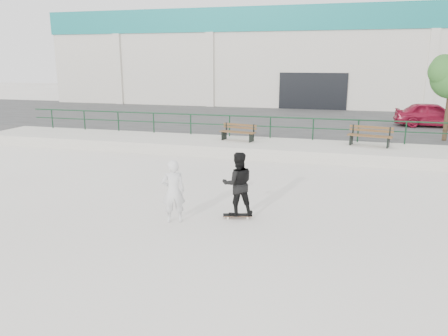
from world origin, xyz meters
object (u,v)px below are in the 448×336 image
(standing_skater, at_px, (238,184))
(seated_skater, at_px, (173,191))
(skateboard, at_px, (238,215))
(red_car, at_px, (432,115))
(bench_left, at_px, (238,132))
(bench_right, at_px, (370,136))

(standing_skater, xyz_separation_m, seated_skater, (-1.54, -0.72, -0.12))
(skateboard, xyz_separation_m, standing_skater, (0.00, 0.00, 0.88))
(red_car, bearing_deg, bench_left, 126.34)
(standing_skater, bearing_deg, bench_right, -134.29)
(bench_left, distance_m, bench_right, 5.81)
(bench_left, distance_m, red_car, 11.74)
(bench_right, height_order, seated_skater, seated_skater)
(bench_left, height_order, skateboard, bench_left)
(standing_skater, bearing_deg, red_car, -136.54)
(red_car, relative_size, skateboard, 4.92)
(standing_skater, relative_size, seated_skater, 1.03)
(skateboard, height_order, standing_skater, standing_skater)
(bench_left, xyz_separation_m, bench_right, (5.80, 0.27, 0.04))
(bench_left, bearing_deg, red_car, 48.22)
(red_car, bearing_deg, skateboard, 154.36)
(seated_skater, bearing_deg, bench_right, -144.72)
(bench_left, relative_size, red_car, 0.44)
(seated_skater, bearing_deg, standing_skater, 179.20)
(bench_left, relative_size, bench_right, 0.90)
(red_car, distance_m, skateboard, 17.31)
(bench_right, relative_size, seated_skater, 1.15)
(bench_right, bearing_deg, skateboard, -100.91)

